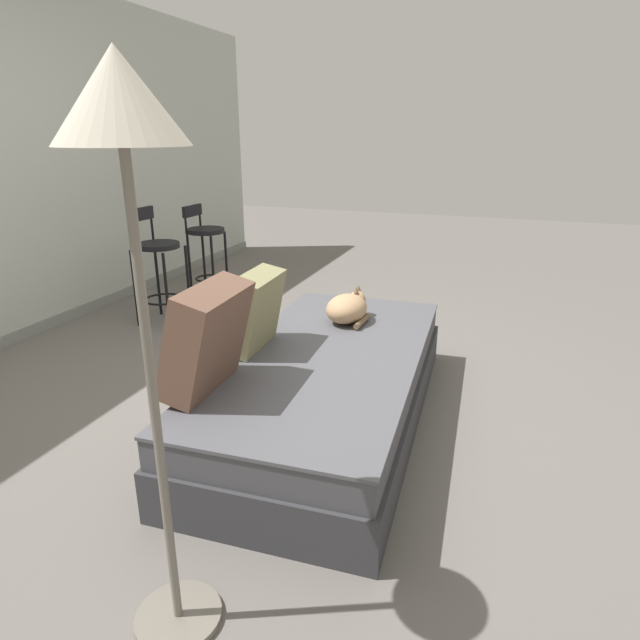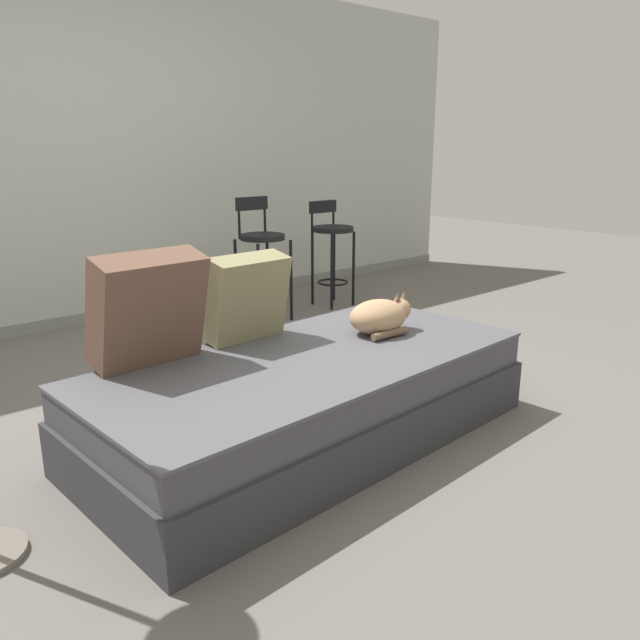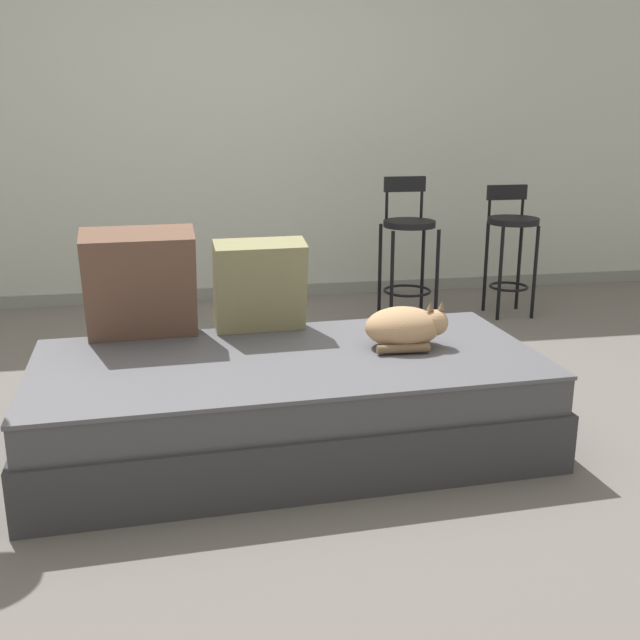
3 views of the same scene
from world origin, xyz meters
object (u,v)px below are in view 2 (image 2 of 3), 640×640
Objects in this scene: couch at (310,396)px; bar_stool_near_window at (262,253)px; throw_pillow_corner at (148,309)px; bar_stool_by_doorway at (332,242)px; throw_pillow_middle at (246,297)px; cat at (380,316)px.

couch is 2.25× the size of bar_stool_near_window.
throw_pillow_corner reaches higher than bar_stool_by_doorway.
throw_pillow_corner is 0.57× the size of bar_stool_by_doorway.
throw_pillow_middle is 0.68m from cat.
throw_pillow_corner is at bearing -177.18° from throw_pillow_middle.
throw_pillow_corner reaches higher than couch.
cat is (1.10, -0.31, -0.16)m from throw_pillow_corner.
bar_stool_near_window is at bearing -179.97° from bar_stool_by_doorway.
throw_pillow_middle reaches higher than couch.
couch is 2.42× the size of bar_stool_by_doorway.
couch is 4.27× the size of throw_pillow_corner.
throw_pillow_middle is at bearing -128.04° from bar_stool_near_window.
couch is 2.13m from bar_stool_near_window.
throw_pillow_corner is at bearing -148.22° from bar_stool_by_doorway.
bar_stool_near_window reaches higher than throw_pillow_corner.
throw_pillow_corner is 0.53× the size of bar_stool_near_window.
bar_stool_near_window is 0.72m from bar_stool_by_doorway.
cat is at bearing 5.39° from couch.
throw_pillow_corner is 2.78m from bar_stool_by_doorway.
bar_stool_by_doorway is (0.72, 0.00, 0.01)m from bar_stool_near_window.
throw_pillow_middle is at bearing -142.08° from bar_stool_by_doorway.
throw_pillow_corner is 2.20m from bar_stool_near_window.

